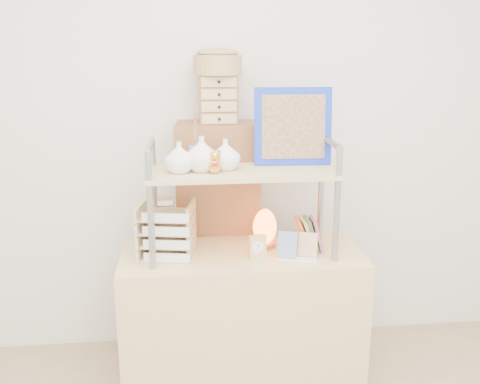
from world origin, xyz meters
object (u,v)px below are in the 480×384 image
at_px(desk, 242,320).
at_px(cabinet, 219,241).
at_px(salt_lamp, 265,228).
at_px(letter_tray, 167,233).

distance_m(desk, cabinet, 0.48).
bearing_deg(cabinet, salt_lamp, -49.47).
relative_size(desk, letter_tray, 4.10).
xyz_separation_m(cabinet, letter_tray, (-0.28, -0.37, 0.19)).
bearing_deg(salt_lamp, cabinet, 125.13).
distance_m(cabinet, salt_lamp, 0.41).
xyz_separation_m(desk, cabinet, (-0.09, 0.37, 0.30)).
bearing_deg(desk, letter_tray, -179.61).
bearing_deg(letter_tray, desk, 0.39).
xyz_separation_m(desk, letter_tray, (-0.37, -0.00, 0.49)).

